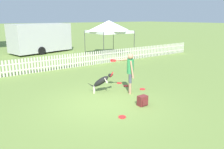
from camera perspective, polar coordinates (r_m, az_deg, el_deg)
ground_plane at (r=8.25m, az=-2.52°, el=-7.63°), size 240.00×240.00×0.00m
handler_person at (r=9.10m, az=4.51°, el=1.59°), size 0.75×1.05×1.70m
leaping_dog at (r=9.23m, az=-2.70°, el=-1.72°), size 1.01×0.79×0.93m
frisbee_near_handler at (r=10.31m, az=3.62°, el=-2.95°), size 0.25×0.25×0.02m
frisbee_near_dog at (r=9.92m, az=7.94°, el=-3.79°), size 0.25×0.25×0.02m
frisbee_midfield at (r=10.71m, az=1.92°, el=-2.23°), size 0.25×0.25×0.02m
frisbee_far_scatter at (r=7.20m, az=2.66°, el=-11.02°), size 0.25×0.25×0.02m
backpack_on_grass at (r=8.10m, az=7.99°, el=-6.80°), size 0.34×0.28×0.37m
picket_fence at (r=13.56m, az=-16.73°, el=2.70°), size 25.60×0.04×0.91m
canopy_tent_main at (r=18.29m, az=-0.80°, el=12.37°), size 3.01×3.01×2.90m
equipment_trailer at (r=21.02m, az=-18.17°, el=9.16°), size 6.15×3.40×2.58m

